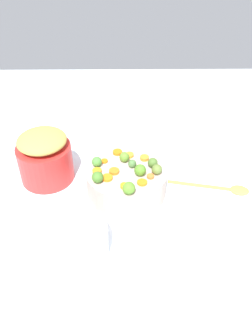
{
  "coord_description": "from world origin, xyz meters",
  "views": [
    {
      "loc": [
        0.01,
        0.88,
        0.88
      ],
      "look_at": [
        0.0,
        -0.05,
        0.13
      ],
      "focal_mm": 36.15,
      "sensor_mm": 36.0,
      "label": 1
    }
  ],
  "objects_px": {
    "serving_bowl_carrots": "(126,181)",
    "casserole_dish": "(71,242)",
    "metal_pot": "(46,162)",
    "wooden_spoon": "(226,189)"
  },
  "relations": [
    {
      "from": "metal_pot",
      "to": "casserole_dish",
      "type": "distance_m",
      "value": 0.39
    },
    {
      "from": "metal_pot",
      "to": "wooden_spoon",
      "type": "bearing_deg",
      "value": 173.23
    },
    {
      "from": "serving_bowl_carrots",
      "to": "wooden_spoon",
      "type": "relative_size",
      "value": 0.96
    },
    {
      "from": "metal_pot",
      "to": "casserole_dish",
      "type": "relative_size",
      "value": 0.9
    },
    {
      "from": "metal_pot",
      "to": "wooden_spoon",
      "type": "relative_size",
      "value": 0.67
    },
    {
      "from": "serving_bowl_carrots",
      "to": "metal_pot",
      "type": "distance_m",
      "value": 0.32
    },
    {
      "from": "metal_pot",
      "to": "wooden_spoon",
      "type": "xyz_separation_m",
      "value": [
        -0.68,
        0.08,
        -0.07
      ]
    },
    {
      "from": "metal_pot",
      "to": "wooden_spoon",
      "type": "height_order",
      "value": "metal_pot"
    },
    {
      "from": "serving_bowl_carrots",
      "to": "casserole_dish",
      "type": "relative_size",
      "value": 1.28
    },
    {
      "from": "casserole_dish",
      "to": "metal_pot",
      "type": "bearing_deg",
      "value": -69.7
    }
  ]
}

